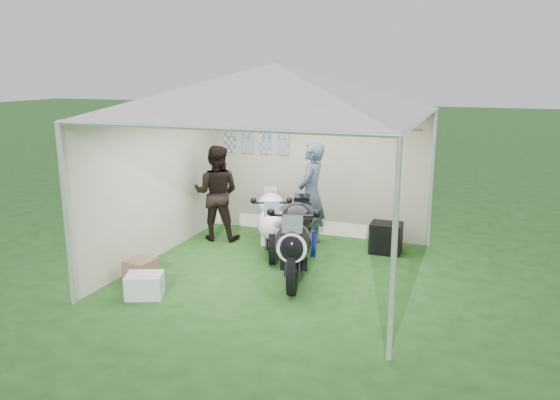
# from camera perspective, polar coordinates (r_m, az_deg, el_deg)

# --- Properties ---
(ground) EXTENTS (80.00, 80.00, 0.00)m
(ground) POSITION_cam_1_polar(r_m,az_deg,el_deg) (8.18, -0.45, -7.34)
(ground) COLOR #1C4816
(ground) RESTS_ON ground
(canopy_tent) EXTENTS (5.66, 5.66, 3.00)m
(canopy_tent) POSITION_cam_1_polar(r_m,az_deg,el_deg) (7.68, -0.40, 11.01)
(canopy_tent) COLOR silver
(canopy_tent) RESTS_ON ground
(motorcycle_white) EXTENTS (0.98, 1.87, 0.97)m
(motorcycle_white) POSITION_cam_1_polar(r_m,az_deg,el_deg) (8.84, -0.93, -2.06)
(motorcycle_white) COLOR black
(motorcycle_white) RESTS_ON ground
(motorcycle_black) EXTENTS (0.83, 2.16, 1.08)m
(motorcycle_black) POSITION_cam_1_polar(r_m,az_deg,el_deg) (7.75, 1.77, -3.82)
(motorcycle_black) COLOR black
(motorcycle_black) RESTS_ON ground
(paddock_stand) EXTENTS (0.51, 0.39, 0.34)m
(paddock_stand) POSITION_cam_1_polar(r_m,az_deg,el_deg) (8.83, 2.30, -4.58)
(paddock_stand) COLOR #1A21B7
(paddock_stand) RESTS_ON ground
(person_dark_jacket) EXTENTS (0.91, 0.77, 1.66)m
(person_dark_jacket) POSITION_cam_1_polar(r_m,az_deg,el_deg) (9.50, -6.65, 0.74)
(person_dark_jacket) COLOR black
(person_dark_jacket) RESTS_ON ground
(person_blue_jacket) EXTENTS (0.47, 0.67, 1.76)m
(person_blue_jacket) POSITION_cam_1_polar(r_m,az_deg,el_deg) (9.08, 3.29, 0.55)
(person_blue_jacket) COLOR #4E5A73
(person_blue_jacket) RESTS_ON ground
(equipment_box) EXTENTS (0.50, 0.40, 0.50)m
(equipment_box) POSITION_cam_1_polar(r_m,az_deg,el_deg) (9.03, 11.00, -3.91)
(equipment_box) COLOR black
(equipment_box) RESTS_ON ground
(crate_0) EXTENTS (0.57, 0.51, 0.31)m
(crate_0) POSITION_cam_1_polar(r_m,az_deg,el_deg) (7.43, -13.95, -8.65)
(crate_0) COLOR silver
(crate_0) RESTS_ON ground
(crate_1) EXTENTS (0.41, 0.41, 0.33)m
(crate_1) POSITION_cam_1_polar(r_m,az_deg,el_deg) (7.93, -14.33, -7.17)
(crate_1) COLOR brown
(crate_1) RESTS_ON ground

